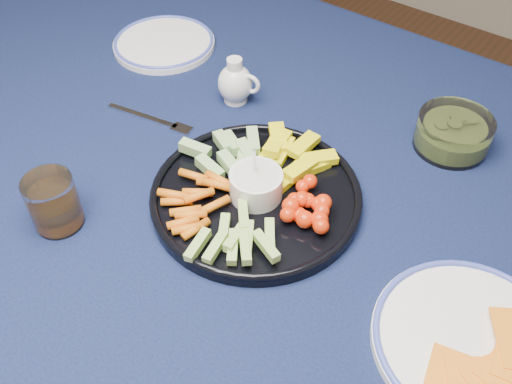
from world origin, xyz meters
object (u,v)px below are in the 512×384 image
Objects in this scene: crudite_platter at (255,192)px; dining_table at (240,197)px; juice_tumbler at (54,205)px; cheese_plate at (472,341)px; side_plate_extra at (164,43)px; pickle_bowl at (453,134)px; creamer_pitcher at (236,83)px.

dining_table is at bearing 142.64° from crudite_platter.
dining_table is 19.79× the size of juice_tumbler.
juice_tumbler reaches higher than cheese_plate.
side_plate_extra is at bearing 152.10° from dining_table.
pickle_bowl is 0.60× the size of side_plate_extra.
crudite_platter reaches higher than juice_tumbler.
crudite_platter is 0.25m from creamer_pitcher.
side_plate_extra is (-0.33, 0.18, 0.10)m from dining_table.
dining_table is 0.37m from pickle_bowl.
cheese_plate is (0.17, -0.33, -0.01)m from pickle_bowl.
creamer_pitcher is at bearing 86.47° from juice_tumbler.
cheese_plate is (0.54, -0.22, -0.02)m from creamer_pitcher.
dining_table is 0.14m from crudite_platter.
crudite_platter reaches higher than dining_table.
pickle_bowl is (0.36, 0.12, -0.01)m from creamer_pitcher.
crudite_platter is (0.07, -0.06, 0.11)m from dining_table.
dining_table is at bearing 167.61° from cheese_plate.
pickle_bowl reaches higher than side_plate_extra.
creamer_pitcher is at bearing 130.15° from dining_table.
creamer_pitcher reaches higher than cheese_plate.
dining_table is 8.10× the size of side_plate_extra.
juice_tumbler is 0.49m from side_plate_extra.
crudite_platter is 3.68× the size of creamer_pitcher.
juice_tumbler reaches higher than dining_table.
dining_table is 13.60× the size of pickle_bowl.
crudite_platter is 1.55× the size of side_plate_extra.
pickle_bowl is 0.51× the size of cheese_plate.
juice_tumbler is (-0.20, -0.21, 0.02)m from crudite_platter.
crudite_platter reaches higher than cheese_plate.
creamer_pitcher is (-0.10, 0.12, 0.13)m from dining_table.
juice_tumbler is at bearing -93.53° from creamer_pitcher.
crudite_platter is at bearing -37.36° from dining_table.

